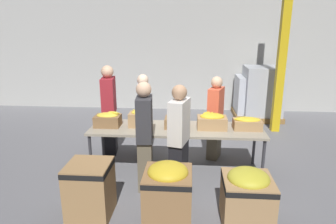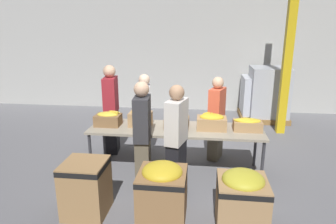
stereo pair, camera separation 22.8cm
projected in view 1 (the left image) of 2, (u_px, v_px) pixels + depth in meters
The scene contains 19 objects.
ground_plane at pixel (176, 170), 5.28m from camera, with size 30.00×30.00×0.00m, color slate.
wall_back at pixel (183, 42), 8.66m from camera, with size 16.00×0.08×4.00m.
sorting_table at pixel (176, 130), 5.07m from camera, with size 2.91×0.83×0.78m.
banana_box_0 at pixel (108, 119), 5.11m from camera, with size 0.43×0.30×0.26m.
banana_box_1 at pixel (140, 118), 5.11m from camera, with size 0.38×0.30×0.31m.
banana_box_2 at pixel (177, 121), 5.06m from camera, with size 0.41×0.32×0.23m.
banana_box_3 at pixel (212, 121), 5.00m from camera, with size 0.49×0.32×0.28m.
banana_box_4 at pixel (247, 123), 4.97m from camera, with size 0.47×0.28×0.21m.
volunteer_0 at pixel (109, 111), 5.79m from camera, with size 0.29×0.49×1.74m.
volunteer_1 at pixel (145, 137), 4.49m from camera, with size 0.26×0.47×1.67m.
volunteer_2 at pixel (144, 115), 5.75m from camera, with size 0.29×0.46×1.58m.
volunteer_3 at pixel (179, 140), 4.43m from camera, with size 0.32×0.48×1.65m.
volunteer_4 at pixel (215, 119), 5.58m from camera, with size 0.34×0.47×1.57m.
donation_bin_0 at pixel (90, 188), 3.91m from camera, with size 0.56×0.56×0.74m.
donation_bin_1 at pixel (168, 190), 3.84m from camera, with size 0.61×0.61×0.78m.
donation_bin_2 at pixel (247, 195), 3.77m from camera, with size 0.62×0.62×0.73m.
support_pillar at pixel (283, 47), 6.74m from camera, with size 0.18×0.18×4.00m.
pallet_stack_0 at pixel (262, 93), 8.08m from camera, with size 1.05×1.05×1.41m.
pallet_stack_1 at pixel (253, 97), 8.30m from camera, with size 1.03×1.03×1.13m.
Camera 1 is at (0.22, -4.79, 2.43)m, focal length 32.00 mm.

